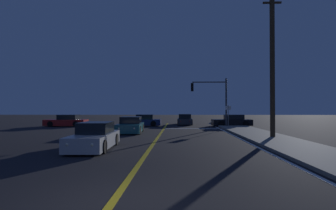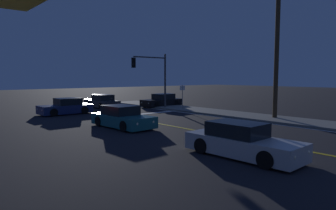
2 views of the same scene
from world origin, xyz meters
name	(u,v)px [view 1 (image 1 of 2)]	position (x,y,z in m)	size (l,w,h in m)	color
ground_plane	(110,205)	(0.00, 0.00, 0.00)	(160.00, 160.00, 0.00)	black
sidewalk_right	(274,140)	(7.47, 11.53, 0.07)	(3.20, 41.49, 0.15)	slate
lane_line_center	(156,140)	(0.00, 11.53, 0.01)	(0.20, 39.19, 0.01)	gold
lane_line_edge_right	(244,141)	(5.62, 11.53, 0.01)	(0.16, 39.19, 0.01)	white
stop_bar	(193,129)	(2.93, 21.55, 0.01)	(5.87, 0.50, 0.01)	white
car_following_oncoming_teal	(131,126)	(-2.58, 16.95, 0.58)	(2.14, 4.57, 1.34)	#195960
car_mid_block_black	(232,121)	(7.62, 25.50, 0.58)	(4.52, 2.04, 1.34)	black
car_far_approaching_silver	(95,137)	(-2.80, 7.89, 0.58)	(1.93, 4.73, 1.34)	#B2B5BA
car_parked_curb_charcoal	(185,120)	(2.26, 28.54, 0.58)	(1.86, 4.57, 1.34)	#2D2D33
car_side_waiting_navy	(144,121)	(-2.61, 25.70, 0.58)	(4.23, 2.01, 1.34)	navy
car_distant_tail_red	(67,121)	(-11.27, 24.60, 0.58)	(4.66, 2.00, 1.34)	maroon
traffic_signal_near_right	(213,95)	(5.22, 23.85, 3.56)	(3.92, 0.28, 5.32)	#38383D
utility_pole_right	(272,58)	(7.77, 12.65, 5.44)	(1.46, 0.33, 10.58)	#42301E
street_sign_corner	(228,113)	(6.37, 21.05, 1.59)	(0.56, 0.10, 2.35)	slate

